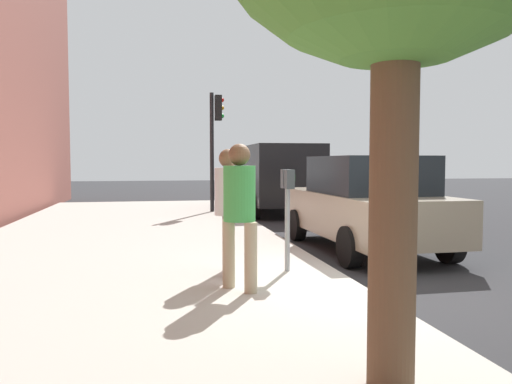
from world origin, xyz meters
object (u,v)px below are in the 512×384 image
at_px(pedestrian_at_meter, 228,202).
at_px(parked_sedan_near, 366,203).
at_px(parked_van_far, 275,174).
at_px(parking_meter, 288,198).
at_px(traffic_signal, 215,132).
at_px(pedestrian_bystander, 239,205).

height_order(pedestrian_at_meter, parked_sedan_near, pedestrian_at_meter).
bearing_deg(pedestrian_at_meter, parked_van_far, 78.37).
bearing_deg(parked_van_far, parking_meter, 167.67).
bearing_deg(parking_meter, traffic_signal, -0.07).
xyz_separation_m(pedestrian_at_meter, traffic_signal, (8.75, -0.84, 1.44)).
xyz_separation_m(parking_meter, parked_sedan_near, (2.09, -2.05, -0.27)).
distance_m(parking_meter, pedestrian_bystander, 1.24).
relative_size(pedestrian_at_meter, parked_sedan_near, 0.38).
distance_m(pedestrian_bystander, parked_sedan_near, 4.18).
height_order(parked_sedan_near, parked_van_far, parked_van_far).
xyz_separation_m(parked_sedan_near, traffic_signal, (6.61, 2.04, 1.68)).
distance_m(pedestrian_bystander, parked_van_far, 10.70).
xyz_separation_m(pedestrian_bystander, parked_sedan_near, (3.02, -2.88, -0.27)).
bearing_deg(traffic_signal, parked_van_far, -71.53).
distance_m(parking_meter, parked_van_far, 9.60).
bearing_deg(pedestrian_bystander, traffic_signal, 50.56).
bearing_deg(parking_meter, parked_sedan_near, -44.44).
distance_m(pedestrian_at_meter, parked_van_far, 9.86).
bearing_deg(traffic_signal, parked_sedan_near, -162.85).
relative_size(pedestrian_bystander, parked_sedan_near, 0.39).
distance_m(parked_van_far, traffic_signal, 2.52).
height_order(pedestrian_bystander, parked_van_far, parked_van_far).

